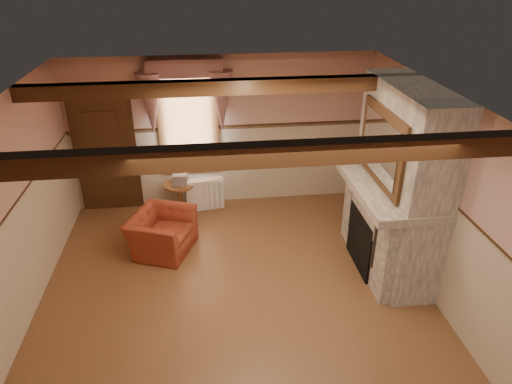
{
  "coord_description": "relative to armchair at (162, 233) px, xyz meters",
  "views": [
    {
      "loc": [
        -0.33,
        -4.94,
        4.29
      ],
      "look_at": [
        0.37,
        0.8,
        1.28
      ],
      "focal_mm": 32.0,
      "sensor_mm": 36.0,
      "label": 1
    }
  ],
  "objects": [
    {
      "name": "floor",
      "position": [
        1.09,
        -1.39,
        -0.32
      ],
      "size": [
        5.5,
        6.0,
        0.01
      ],
      "primitive_type": "cube",
      "color": "brown",
      "rests_on": "ground"
    },
    {
      "name": "ceiling",
      "position": [
        1.09,
        -1.39,
        2.48
      ],
      "size": [
        5.5,
        6.0,
        0.01
      ],
      "primitive_type": "cube",
      "color": "silver",
      "rests_on": "wall_back"
    },
    {
      "name": "wall_back",
      "position": [
        1.09,
        1.61,
        1.08
      ],
      "size": [
        5.5,
        0.02,
        2.8
      ],
      "primitive_type": "cube",
      "color": "tan",
      "rests_on": "floor"
    },
    {
      "name": "wall_left",
      "position": [
        -1.66,
        -1.39,
        1.08
      ],
      "size": [
        0.02,
        6.0,
        2.8
      ],
      "primitive_type": "cube",
      "color": "tan",
      "rests_on": "floor"
    },
    {
      "name": "wall_right",
      "position": [
        3.84,
        -1.39,
        1.08
      ],
      "size": [
        0.02,
        6.0,
        2.8
      ],
      "primitive_type": "cube",
      "color": "tan",
      "rests_on": "floor"
    },
    {
      "name": "wainscot",
      "position": [
        1.09,
        -1.39,
        0.43
      ],
      "size": [
        5.5,
        6.0,
        1.5
      ],
      "primitive_type": null,
      "color": "#C0B19B",
      "rests_on": "floor"
    },
    {
      "name": "chair_rail",
      "position": [
        1.09,
        -1.39,
        1.18
      ],
      "size": [
        5.5,
        6.0,
        0.08
      ],
      "primitive_type": null,
      "color": "black",
      "rests_on": "wainscot"
    },
    {
      "name": "firebox",
      "position": [
        3.09,
        -0.79,
        0.13
      ],
      "size": [
        0.2,
        0.95,
        0.9
      ],
      "primitive_type": "cube",
      "color": "black",
      "rests_on": "floor"
    },
    {
      "name": "armchair",
      "position": [
        0.0,
        0.0,
        0.0
      ],
      "size": [
        1.17,
        1.24,
        0.65
      ],
      "primitive_type": "imported",
      "rotation": [
        0.0,
        0.0,
        1.2
      ],
      "color": "maroon",
      "rests_on": "floor"
    },
    {
      "name": "side_table",
      "position": [
        0.25,
        1.31,
        -0.05
      ],
      "size": [
        0.62,
        0.62,
        0.55
      ],
      "primitive_type": "cylinder",
      "rotation": [
        0.0,
        0.0,
        -0.07
      ],
      "color": "brown",
      "rests_on": "floor"
    },
    {
      "name": "book_stack",
      "position": [
        0.29,
        1.33,
        0.33
      ],
      "size": [
        0.28,
        0.34,
        0.2
      ],
      "primitive_type": "cube",
      "rotation": [
        0.0,
        0.0,
        -0.08
      ],
      "color": "#B7AD8C",
      "rests_on": "side_table"
    },
    {
      "name": "radiator",
      "position": [
        0.72,
        1.31,
        -0.02
      ],
      "size": [
        0.72,
        0.28,
        0.6
      ],
      "primitive_type": "cube",
      "rotation": [
        0.0,
        0.0,
        0.14
      ],
      "color": "silver",
      "rests_on": "floor"
    },
    {
      "name": "bowl",
      "position": [
        3.33,
        -1.0,
        1.14
      ],
      "size": [
        0.36,
        0.36,
        0.09
      ],
      "primitive_type": "imported",
      "color": "brown",
      "rests_on": "mantel"
    },
    {
      "name": "mantel_clock",
      "position": [
        3.33,
        -0.18,
        1.2
      ],
      "size": [
        0.14,
        0.24,
        0.2
      ],
      "primitive_type": "cube",
      "color": "black",
      "rests_on": "mantel"
    },
    {
      "name": "oil_lamp",
      "position": [
        3.33,
        -0.34,
        1.24
      ],
      "size": [
        0.11,
        0.11,
        0.28
      ],
      "primitive_type": "cylinder",
      "color": "gold",
      "rests_on": "mantel"
    },
    {
      "name": "candle_red",
      "position": [
        3.33,
        -1.56,
        1.18
      ],
      "size": [
        0.06,
        0.06,
        0.16
      ],
      "primitive_type": "cylinder",
      "color": "#A72114",
      "rests_on": "mantel"
    },
    {
      "name": "jar_yellow",
      "position": [
        3.33,
        -1.09,
        1.16
      ],
      "size": [
        0.06,
        0.06,
        0.12
      ],
      "primitive_type": "cylinder",
      "color": "yellow",
      "rests_on": "mantel"
    },
    {
      "name": "fireplace",
      "position": [
        3.51,
        -0.79,
        1.08
      ],
      "size": [
        0.85,
        2.0,
        2.8
      ],
      "primitive_type": "cube",
      "color": "gray",
      "rests_on": "floor"
    },
    {
      "name": "mantel",
      "position": [
        3.33,
        -0.79,
        1.04
      ],
      "size": [
        1.05,
        2.05,
        0.12
      ],
      "primitive_type": "cube",
      "color": "gray",
      "rests_on": "fireplace"
    },
    {
      "name": "overmantel_mirror",
      "position": [
        3.15,
        -0.79,
        1.65
      ],
      "size": [
        0.06,
        1.44,
        1.04
      ],
      "primitive_type": "cube",
      "color": "silver",
      "rests_on": "fireplace"
    },
    {
      "name": "door",
      "position": [
        -1.01,
        1.55,
        0.73
      ],
      "size": [
        1.1,
        0.1,
        2.1
      ],
      "primitive_type": "cube",
      "color": "black",
      "rests_on": "floor"
    },
    {
      "name": "window",
      "position": [
        0.49,
        1.58,
        1.33
      ],
      "size": [
        1.06,
        0.08,
        2.02
      ],
      "primitive_type": "cube",
      "color": "white",
      "rests_on": "wall_back"
    },
    {
      "name": "window_drapes",
      "position": [
        0.49,
        1.49,
        1.93
      ],
      "size": [
        1.3,
        0.14,
        1.4
      ],
      "primitive_type": "cube",
      "color": "gray",
      "rests_on": "wall_back"
    },
    {
      "name": "ceiling_beam_front",
      "position": [
        1.09,
        -2.59,
        2.38
      ],
      "size": [
        5.5,
        0.18,
        0.2
      ],
      "primitive_type": "cube",
      "color": "black",
      "rests_on": "ceiling"
    },
    {
      "name": "ceiling_beam_back",
      "position": [
        1.09,
        -0.19,
        2.38
      ],
      "size": [
        5.5,
        0.18,
        0.2
      ],
      "primitive_type": "cube",
      "color": "black",
      "rests_on": "ceiling"
    }
  ]
}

